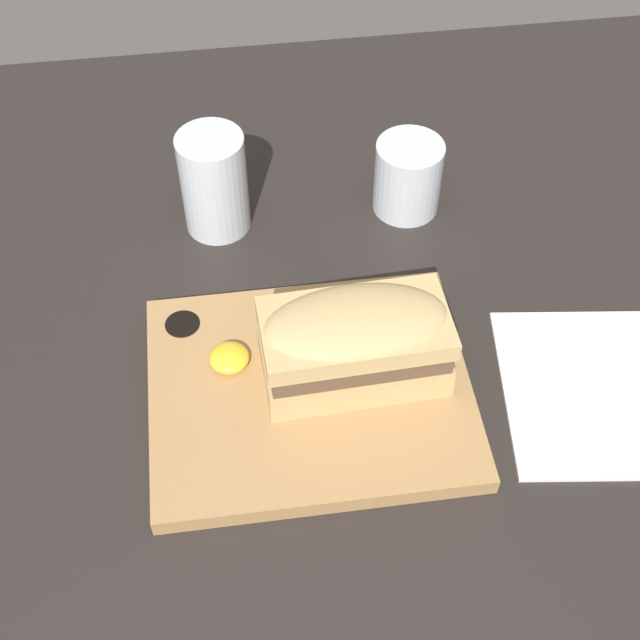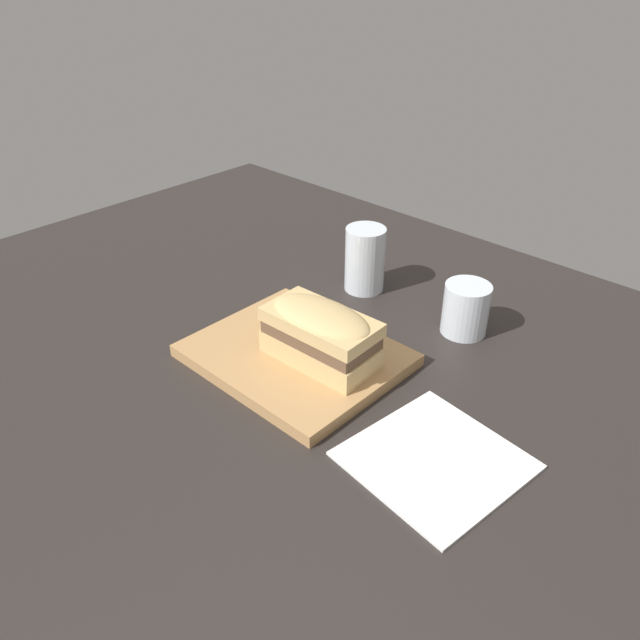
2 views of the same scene
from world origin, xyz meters
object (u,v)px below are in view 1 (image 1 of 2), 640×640
(water_glass, at_px, (215,188))
(wine_glass, at_px, (407,180))
(serving_board, at_px, (309,390))
(sandwich, at_px, (355,340))
(napkin, at_px, (603,391))

(water_glass, height_order, wine_glass, water_glass)
(wine_glass, bearing_deg, serving_board, -120.00)
(sandwich, xyz_separation_m, wine_glass, (0.10, 0.23, -0.03))
(water_glass, xyz_separation_m, wine_glass, (0.21, -0.00, -0.01))
(napkin, bearing_deg, serving_board, 173.23)
(serving_board, xyz_separation_m, wine_glass, (0.14, 0.24, 0.03))
(serving_board, relative_size, wine_glass, 3.51)
(sandwich, bearing_deg, serving_board, -168.08)
(sandwich, relative_size, water_glass, 1.46)
(sandwich, distance_m, napkin, 0.24)
(water_glass, distance_m, wine_glass, 0.21)
(water_glass, bearing_deg, serving_board, -74.10)
(water_glass, bearing_deg, sandwich, -64.28)
(water_glass, xyz_separation_m, napkin, (0.34, -0.28, -0.05))
(water_glass, distance_m, napkin, 0.44)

